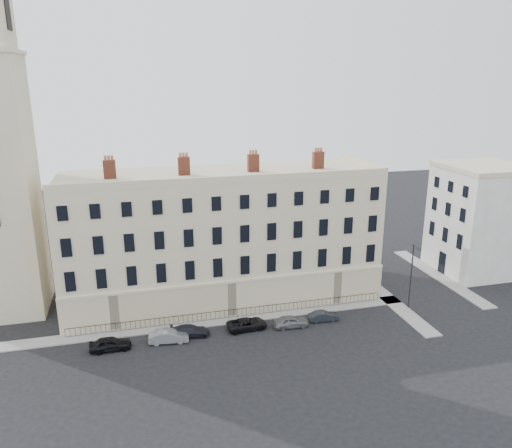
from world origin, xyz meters
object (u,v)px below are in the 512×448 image
Objects in this scene: car_b at (169,336)px; car_d at (247,324)px; car_a at (110,344)px; car_e at (291,321)px; car_f at (324,316)px; car_c at (190,331)px; streetlamp at (412,273)px.

car_b is 0.92× the size of car_d.
car_a is 1.01× the size of car_b.
car_b reaches higher than car_e.
car_f is (3.92, 0.45, -0.10)m from car_e.
car_a reaches higher than car_e.
car_b reaches higher than car_f.
car_c reaches higher than car_f.
car_f is at bearing -83.30° from car_c.
car_e is (10.63, -0.78, 0.06)m from car_c.
car_b is 2.32m from car_c.
car_c is at bearing -66.55° from car_b.
car_c is 0.52× the size of streetlamp.
streetlamp reaches higher than car_d.
car_f is (22.40, 0.45, -0.14)m from car_a.
car_a is at bearing 89.68° from car_d.
car_b is 16.76m from car_f.
car_b is 0.51× the size of streetlamp.
car_e reaches higher than car_d.
car_b is 1.05× the size of car_e.
streetlamp is (27.37, 0.71, 3.65)m from car_b.
streetlamp reaches higher than car_e.
car_e is at bearing 173.43° from streetlamp.
car_e is at bearing -84.11° from car_b.
streetlamp is at bearing -84.18° from car_f.
streetlamp is at bearing -84.77° from car_e.
car_c is 0.94× the size of car_d.
car_e is at bearing -102.07° from car_d.
car_d is 4.67m from car_e.
car_c is 1.07× the size of car_e.
car_c is at bearing 92.61° from car_f.
car_d is 8.54m from car_f.
car_a is 13.88m from car_d.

